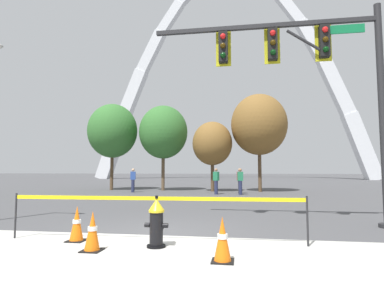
{
  "coord_description": "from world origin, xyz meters",
  "views": [
    {
      "loc": [
        2.07,
        -7.26,
        1.49
      ],
      "look_at": [
        0.12,
        5.0,
        2.5
      ],
      "focal_mm": 29.85,
      "sensor_mm": 36.0,
      "label": 1
    }
  ],
  "objects": [
    {
      "name": "ground_plane",
      "position": [
        0.0,
        0.0,
        0.0
      ],
      "size": [
        240.0,
        240.0,
        0.0
      ],
      "primitive_type": "plane",
      "color": "#474749"
    },
    {
      "name": "fire_hydrant",
      "position": [
        0.41,
        -1.18,
        0.47
      ],
      "size": [
        0.46,
        0.48,
        0.99
      ],
      "color": "black",
      "rests_on": "ground"
    },
    {
      "name": "caution_tape_barrier",
      "position": [
        0.23,
        -0.78,
        0.69
      ],
      "size": [
        6.19,
        0.27,
        0.98
      ],
      "color": "#232326",
      "rests_on": "ground"
    },
    {
      "name": "traffic_cone_by_hydrant",
      "position": [
        -0.67,
        -1.66,
        0.36
      ],
      "size": [
        0.36,
        0.36,
        0.73
      ],
      "color": "black",
      "rests_on": "ground"
    },
    {
      "name": "traffic_cone_mid_sidewalk",
      "position": [
        -1.37,
        -0.95,
        0.36
      ],
      "size": [
        0.36,
        0.36,
        0.73
      ],
      "color": "black",
      "rests_on": "ground"
    },
    {
      "name": "traffic_cone_curb_edge",
      "position": [
        1.73,
        -1.97,
        0.36
      ],
      "size": [
        0.36,
        0.36,
        0.73
      ],
      "color": "black",
      "rests_on": "ground"
    },
    {
      "name": "traffic_signal_gantry",
      "position": [
        4.01,
        1.79,
        4.27
      ],
      "size": [
        6.42,
        0.44,
        6.0
      ],
      "color": "#232326",
      "rests_on": "ground"
    },
    {
      "name": "monument_arch",
      "position": [
        -0.0,
        45.03,
        16.07
      ],
      "size": [
        45.76,
        2.14,
        36.35
      ],
      "color": "silver",
      "rests_on": "ground"
    },
    {
      "name": "tree_far_left",
      "position": [
        -7.63,
        15.44,
        4.43
      ],
      "size": [
        3.7,
        3.7,
        6.48
      ],
      "color": "brown",
      "rests_on": "ground"
    },
    {
      "name": "tree_left_mid",
      "position": [
        -3.7,
        15.52,
        4.27
      ],
      "size": [
        3.57,
        3.57,
        6.25
      ],
      "color": "brown",
      "rests_on": "ground"
    },
    {
      "name": "tree_center_left",
      "position": [
        -0.03,
        15.08,
        3.35
      ],
      "size": [
        2.8,
        2.8,
        4.9
      ],
      "color": "brown",
      "rests_on": "ground"
    },
    {
      "name": "tree_center_right",
      "position": [
        3.23,
        15.3,
        4.65
      ],
      "size": [
        3.88,
        3.88,
        6.8
      ],
      "color": "brown",
      "rests_on": "ground"
    },
    {
      "name": "pedestrian_walking_left",
      "position": [
        1.91,
        12.31,
        0.82
      ],
      "size": [
        0.36,
        0.24,
        1.59
      ],
      "color": "#232847",
      "rests_on": "ground"
    },
    {
      "name": "pedestrian_standing_center",
      "position": [
        -5.21,
        13.31,
        0.82
      ],
      "size": [
        0.38,
        0.28,
        1.59
      ],
      "color": "#232847",
      "rests_on": "ground"
    },
    {
      "name": "pedestrian_walking_right",
      "position": [
        1.87,
        13.35,
        0.82
      ],
      "size": [
        0.36,
        0.39,
        1.59
      ],
      "color": "#38383D",
      "rests_on": "ground"
    },
    {
      "name": "pedestrian_near_trees",
      "position": [
        0.45,
        12.41,
        0.82
      ],
      "size": [
        0.39,
        0.35,
        1.59
      ],
      "color": "#232847",
      "rests_on": "ground"
    }
  ]
}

